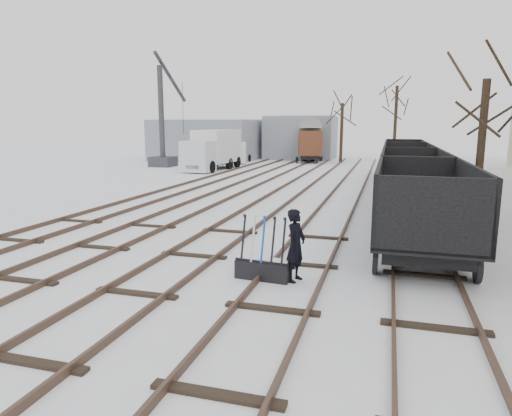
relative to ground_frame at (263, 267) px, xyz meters
The scene contains 17 objects.
ground 2.92m from the ground_frame, 143.53° to the right, with size 120.00×120.00×0.00m, color white.
tracks 12.17m from the ground_frame, 101.08° to the left, with size 13.90×52.00×0.16m.
shed_left 37.59m from the ground_frame, 114.11° to the left, with size 10.00×8.00×4.10m.
shed_right 38.84m from the ground_frame, 99.41° to the left, with size 7.00×6.00×4.50m.
ground_frame is the anchor object (origin of this frame).
worker 0.94m from the ground_frame, ahead, with size 0.62×0.41×1.70m, color black.
freight_wagon_a 4.87m from the ground_frame, 40.58° to the left, with size 2.48×6.21×2.54m.
freight_wagon_b 10.24m from the ground_frame, 69.00° to the left, with size 2.48×6.21×2.54m.
freight_wagon_c 16.36m from the ground_frame, 77.06° to the left, with size 2.48×6.21×2.54m.
freight_wagon_d 22.64m from the ground_frame, 80.69° to the left, with size 2.48×6.21×2.54m.
box_van_wagon 33.98m from the ground_frame, 97.84° to the left, with size 3.15×4.75×3.33m.
lorry 26.53m from the ground_frame, 114.11° to the left, with size 2.66×7.07×3.15m.
panel_van 33.10m from the ground_frame, 109.94° to the left, with size 3.29×4.85×1.97m.
crane 30.58m from the ground_frame, 121.74° to the left, with size 1.94×5.55×9.53m.
tree_near 11.31m from the ground_frame, 56.80° to the left, with size 0.30×0.30×5.26m, color black.
tree_far_left 33.89m from the ground_frame, 92.84° to the left, with size 0.30×0.30×5.53m, color black.
tree_far_right 36.36m from the ground_frame, 85.06° to the left, with size 0.30×0.30×7.15m, color black.
Camera 1 is at (5.05, -8.18, 3.60)m, focal length 32.00 mm.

